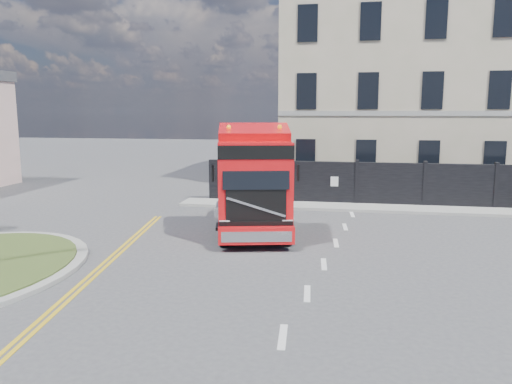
# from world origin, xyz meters

# --- Properties ---
(ground) EXTENTS (120.00, 120.00, 0.00)m
(ground) POSITION_xyz_m (0.00, 0.00, 0.00)
(ground) COLOR #424244
(ground) RESTS_ON ground
(hoarding_fence) EXTENTS (18.80, 0.25, 2.00)m
(hoarding_fence) POSITION_xyz_m (6.55, 9.00, 1.00)
(hoarding_fence) COLOR black
(hoarding_fence) RESTS_ON ground
(georgian_building) EXTENTS (12.30, 10.30, 12.80)m
(georgian_building) POSITION_xyz_m (6.00, 16.50, 5.77)
(georgian_building) COLOR #C3B19B
(georgian_building) RESTS_ON ground
(pavement_far) EXTENTS (20.00, 1.60, 0.12)m
(pavement_far) POSITION_xyz_m (6.00, 8.10, 0.06)
(pavement_far) COLOR gray
(pavement_far) RESTS_ON ground
(truck) EXTENTS (3.64, 6.64, 3.77)m
(truck) POSITION_xyz_m (0.38, 2.57, 1.69)
(truck) COLOR black
(truck) RESTS_ON ground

